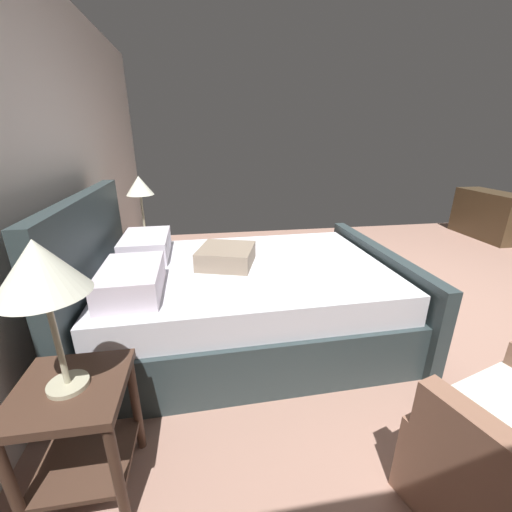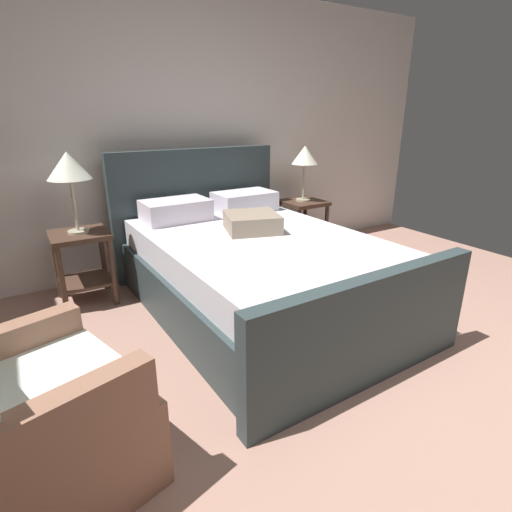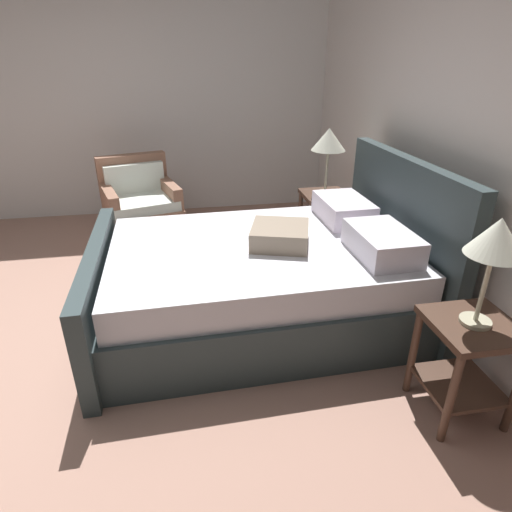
{
  "view_description": "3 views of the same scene",
  "coord_description": "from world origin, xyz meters",
  "px_view_note": "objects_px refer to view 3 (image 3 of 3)",
  "views": [
    {
      "loc": [
        -2.5,
        1.92,
        1.57
      ],
      "look_at": [
        0.1,
        1.5,
        0.58
      ],
      "focal_mm": 22.64,
      "sensor_mm": 36.0,
      "label": 1
    },
    {
      "loc": [
        -1.72,
        -0.87,
        1.5
      ],
      "look_at": [
        -0.22,
        1.6,
        0.47
      ],
      "focal_mm": 28.08,
      "sensor_mm": 36.0,
      "label": 2
    },
    {
      "loc": [
        2.6,
        1.11,
        1.88
      ],
      "look_at": [
        0.11,
        1.55,
        0.67
      ],
      "focal_mm": 29.92,
      "sensor_mm": 36.0,
      "label": 3
    }
  ],
  "objects_px": {
    "bed": "(265,276)",
    "nightstand_right": "(467,353)",
    "armchair": "(142,211)",
    "nightstand_left": "(324,212)",
    "table_lamp_left": "(329,141)",
    "table_lamp_right": "(497,240)"
  },
  "relations": [
    {
      "from": "nightstand_right",
      "to": "table_lamp_left",
      "type": "height_order",
      "value": "table_lamp_left"
    },
    {
      "from": "bed",
      "to": "nightstand_right",
      "type": "bearing_deg",
      "value": 37.55
    },
    {
      "from": "nightstand_left",
      "to": "table_lamp_left",
      "type": "bearing_deg",
      "value": 135.0
    },
    {
      "from": "nightstand_left",
      "to": "table_lamp_left",
      "type": "relative_size",
      "value": 0.95
    },
    {
      "from": "bed",
      "to": "nightstand_left",
      "type": "xyz_separation_m",
      "value": [
        -1.15,
        0.83,
        0.06
      ]
    },
    {
      "from": "armchair",
      "to": "nightstand_right",
      "type": "bearing_deg",
      "value": 34.11
    },
    {
      "from": "table_lamp_right",
      "to": "armchair",
      "type": "xyz_separation_m",
      "value": [
        -2.81,
        -1.9,
        -0.72
      ]
    },
    {
      "from": "table_lamp_right",
      "to": "armchair",
      "type": "bearing_deg",
      "value": -145.89
    },
    {
      "from": "table_lamp_right",
      "to": "nightstand_left",
      "type": "distance_m",
      "value": 2.4
    },
    {
      "from": "armchair",
      "to": "bed",
      "type": "bearing_deg",
      "value": 31.53
    },
    {
      "from": "table_lamp_right",
      "to": "table_lamp_left",
      "type": "bearing_deg",
      "value": -178.69
    },
    {
      "from": "bed",
      "to": "table_lamp_left",
      "type": "relative_size",
      "value": 3.77
    },
    {
      "from": "armchair",
      "to": "table_lamp_right",
      "type": "bearing_deg",
      "value": 34.11
    },
    {
      "from": "table_lamp_right",
      "to": "armchair",
      "type": "distance_m",
      "value": 3.47
    },
    {
      "from": "nightstand_right",
      "to": "table_lamp_left",
      "type": "bearing_deg",
      "value": -178.69
    },
    {
      "from": "bed",
      "to": "nightstand_right",
      "type": "xyz_separation_m",
      "value": [
        1.15,
        0.89,
        0.06
      ]
    },
    {
      "from": "bed",
      "to": "nightstand_right",
      "type": "distance_m",
      "value": 1.46
    },
    {
      "from": "bed",
      "to": "armchair",
      "type": "xyz_separation_m",
      "value": [
        -1.65,
        -1.01,
        0.0
      ]
    },
    {
      "from": "nightstand_right",
      "to": "nightstand_left",
      "type": "bearing_deg",
      "value": -178.69
    },
    {
      "from": "nightstand_right",
      "to": "armchair",
      "type": "distance_m",
      "value": 3.39
    },
    {
      "from": "nightstand_right",
      "to": "nightstand_left",
      "type": "distance_m",
      "value": 2.31
    },
    {
      "from": "bed",
      "to": "armchair",
      "type": "relative_size",
      "value": 2.65
    }
  ]
}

